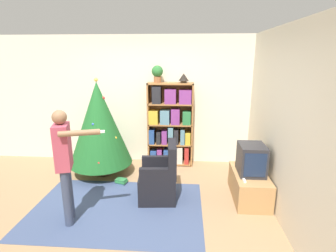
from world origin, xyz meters
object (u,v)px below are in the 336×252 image
christmas_tree (99,124)px  armchair (160,180)px  bookshelf (171,126)px  television (251,159)px  potted_plant (157,73)px  standing_person (65,159)px  table_lamp (184,78)px

christmas_tree → armchair: bearing=-35.0°
bookshelf → television: bookshelf is taller
bookshelf → television: (1.32, -1.28, -0.16)m
christmas_tree → potted_plant: (1.03, 0.56, 0.89)m
standing_person → potted_plant: 2.49m
table_lamp → standing_person: bearing=-125.4°
standing_person → table_lamp: size_ratio=7.74×
armchair → potted_plant: bearing=-177.4°
television → christmas_tree: 2.73m
television → standing_person: standing_person is taller
standing_person → table_lamp: bearing=127.4°
armchair → potted_plant: (-0.18, 1.41, 1.55)m
bookshelf → table_lamp: table_lamp is taller
standing_person → potted_plant: (0.97, 2.08, 0.96)m
bookshelf → table_lamp: size_ratio=8.43×
armchair → standing_person: 1.46m
television → table_lamp: 2.03m
christmas_tree → standing_person: bearing=-88.0°
armchair → table_lamp: bearing=162.2°
bookshelf → standing_person: 2.41m
television → standing_person: size_ratio=0.30×
television → armchair: (-1.40, -0.11, -0.34)m
bookshelf → table_lamp: (0.25, 0.01, 0.97)m
bookshelf → christmas_tree: bearing=-156.7°
armchair → standing_person: size_ratio=0.59×
potted_plant → table_lamp: size_ratio=1.64×
armchair → table_lamp: (0.32, 1.41, 1.46)m
standing_person → television: bearing=90.0°
table_lamp → potted_plant: bearing=-180.0°
television → table_lamp: size_ratio=2.36×
christmas_tree → standing_person: size_ratio=1.18×
television → christmas_tree: bearing=164.3°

